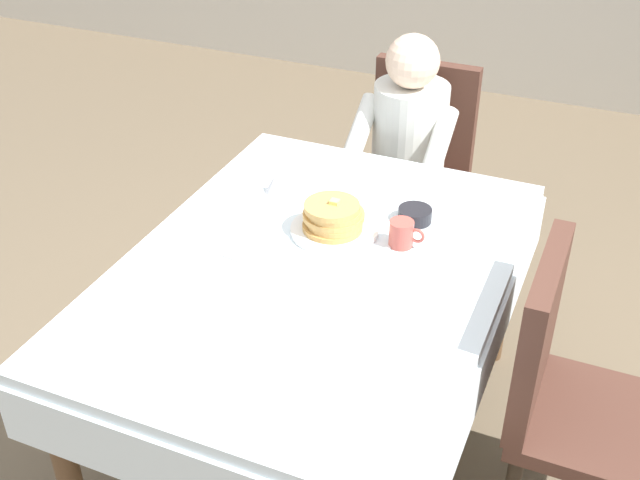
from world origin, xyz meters
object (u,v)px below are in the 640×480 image
spoon_near_edge (283,285)px  dining_table_main (315,288)px  chair_right_side (566,387)px  plate_breakfast (334,230)px  chair_diner (415,159)px  diner_person (406,145)px  cup_coffee (402,234)px  syrup_pitcher (276,182)px  fork_left_of_plate (278,222)px  bowl_butter (415,215)px  breakfast_stack (333,216)px  knife_right_of_plate (389,247)px

spoon_near_edge → dining_table_main: bearing=60.8°
chair_right_side → plate_breakfast: 0.84m
chair_diner → diner_person: bearing=90.0°
cup_coffee → dining_table_main: bearing=-136.0°
syrup_pitcher → plate_breakfast: bearing=-29.7°
cup_coffee → syrup_pitcher: cup_coffee is taller
dining_table_main → chair_diner: size_ratio=1.64×
dining_table_main → diner_person: 1.01m
fork_left_of_plate → spoon_near_edge: size_ratio=1.20×
bowl_butter → syrup_pitcher: bearing=-179.5°
fork_left_of_plate → breakfast_stack: bearing=-91.2°
cup_coffee → spoon_near_edge: (-0.25, -0.34, -0.04)m
cup_coffee → knife_right_of_plate: (-0.03, -0.03, -0.04)m
diner_person → plate_breakfast: size_ratio=4.00×
chair_diner → plate_breakfast: size_ratio=3.32×
dining_table_main → breakfast_stack: (-0.02, 0.18, 0.15)m
chair_right_side → fork_left_of_plate: chair_right_side is taller
diner_person → bowl_butter: diner_person is taller
knife_right_of_plate → spoon_near_edge: same height
bowl_butter → syrup_pitcher: (-0.49, -0.00, 0.02)m
plate_breakfast → knife_right_of_plate: size_ratio=1.40×
chair_right_side → plate_breakfast: bearing=-103.5°
breakfast_stack → syrup_pitcher: 0.32m
bowl_butter → knife_right_of_plate: (-0.02, -0.18, -0.02)m
diner_person → fork_left_of_plate: 0.86m
chair_right_side → knife_right_of_plate: 0.65m
cup_coffee → knife_right_of_plate: bearing=-134.8°
diner_person → fork_left_of_plate: size_ratio=6.22×
fork_left_of_plate → bowl_butter: bearing=-71.4°
syrup_pitcher → fork_left_of_plate: (0.09, -0.18, -0.04)m
syrup_pitcher → fork_left_of_plate: bearing=-63.4°
plate_breakfast → cup_coffee: bearing=2.7°
breakfast_stack → bowl_butter: size_ratio=1.85×
bowl_butter → fork_left_of_plate: bowl_butter is taller
knife_right_of_plate → chair_right_side: bearing=-105.0°
dining_table_main → syrup_pitcher: syrup_pitcher is taller
chair_right_side → fork_left_of_plate: size_ratio=5.17×
diner_person → cup_coffee: size_ratio=9.91×
chair_right_side → breakfast_stack: 0.85m
chair_diner → chair_right_side: 1.42m
chair_right_side → bowl_butter: size_ratio=8.45×
chair_diner → fork_left_of_plate: chair_diner is taller
dining_table_main → chair_right_side: 0.78m
dining_table_main → knife_right_of_plate: size_ratio=7.62×
chair_diner → cup_coffee: size_ratio=8.23×
syrup_pitcher → spoon_near_edge: size_ratio=0.53×
chair_diner → knife_right_of_plate: chair_diner is taller
plate_breakfast → chair_right_side: bearing=-13.5°
cup_coffee → fork_left_of_plate: size_ratio=0.63×
cup_coffee → knife_right_of_plate: cup_coffee is taller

